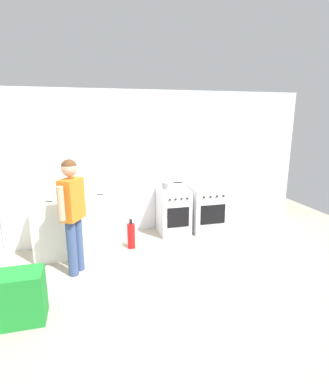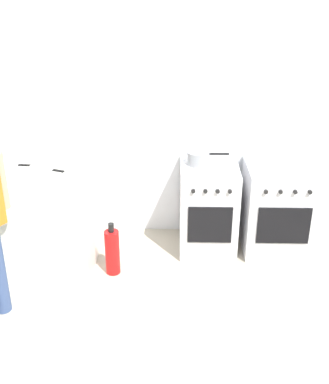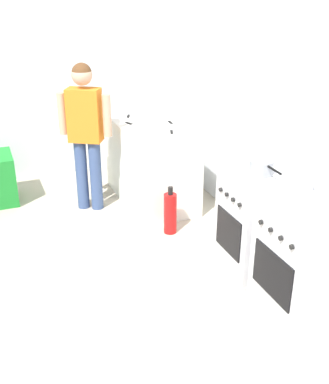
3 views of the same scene
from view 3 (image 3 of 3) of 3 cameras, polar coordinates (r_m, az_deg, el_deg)
The scene contains 15 objects.
ground_plane at distance 4.24m, azimuth -10.67°, elevation -10.51°, with size 8.00×8.00×0.00m, color #ADA38E.
back_wall at distance 4.41m, azimuth 13.83°, elevation 9.24°, with size 6.00×0.10×2.60m, color silver.
side_wall_left at distance 6.23m, azimuth -12.99°, elevation 13.59°, with size 0.10×3.10×2.60m, color silver.
counter_unit at distance 5.47m, azimuth -1.64°, elevation 3.50°, with size 1.30×0.70×0.90m, color silver.
oven_left at distance 4.25m, azimuth 11.20°, elevation -3.77°, with size 0.53×0.62×0.85m.
oven_right at distance 3.79m, azimuth 16.53°, elevation -8.07°, with size 0.63×0.62×0.85m.
pot at distance 4.15m, azimuth 11.41°, elevation 2.90°, with size 0.38×0.20×0.12m.
knife_utility at distance 5.09m, azimuth 0.82°, elevation 7.31°, with size 0.25×0.11×0.01m.
knife_paring at distance 5.34m, azimuth -4.01°, elevation 8.05°, with size 0.20×0.10×0.01m.
knife_carving at distance 5.29m, azimuth 1.02°, elevation 7.95°, with size 0.33×0.06×0.01m.
knife_bread at distance 5.75m, azimuth -4.21°, elevation 9.22°, with size 0.33×0.17×0.01m.
person at distance 5.16m, azimuth -9.36°, elevation 7.75°, with size 0.35×0.50×1.60m.
fire_extinguisher at distance 4.83m, azimuth 0.69°, elevation -2.50°, with size 0.13×0.13×0.50m.
recycling_crate_lower at distance 5.85m, azimuth -18.91°, elevation 0.27°, with size 0.52×0.36×0.28m, color #1E842D.
larder_cabinet at distance 6.33m, azimuth -0.57°, elevation 11.58°, with size 0.48×0.44×2.00m, color silver.
Camera 3 is at (3.46, -0.55, 2.39)m, focal length 45.00 mm.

